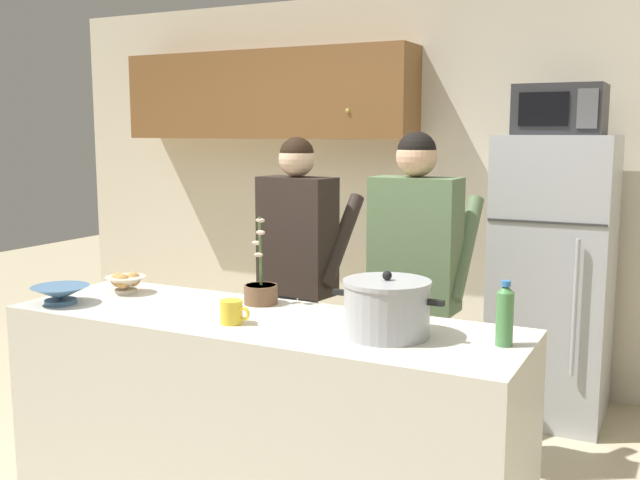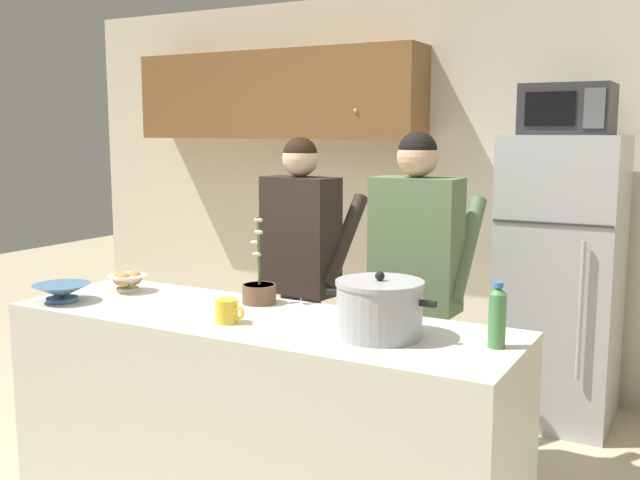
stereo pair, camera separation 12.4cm
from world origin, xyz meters
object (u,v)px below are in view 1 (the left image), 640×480
Objects in this scene: person_by_sink at (415,262)px; bottle_near_edge at (505,314)px; cooking_pot at (387,308)px; coffee_mug at (232,312)px; bread_bowl at (125,282)px; potted_orchid at (261,290)px; refrigerator at (553,278)px; person_near_pot at (298,252)px; microwave at (560,110)px; empty_bowl at (60,294)px.

person_by_sink is 0.99m from bottle_near_edge.
cooking_pot is 0.63m from coffee_mug.
bread_bowl is 1.80m from bottle_near_edge.
potted_orchid is at bearing 9.02° from bread_bowl.
refrigerator is at bearing 58.86° from potted_orchid.
person_near_pot is (-1.20, -0.90, 0.20)m from refrigerator.
coffee_mug is at bearing -114.73° from refrigerator.
potted_orchid reaches higher than bottle_near_edge.
cooking_pot is (0.90, -0.96, -0.00)m from person_near_pot.
cooking_pot is at bearing 10.63° from coffee_mug.
person_by_sink is at bearing -116.05° from microwave.
microwave reaches higher than coffee_mug.
person_near_pot is (-1.20, -0.88, -0.77)m from microwave.
microwave is 1.09× the size of cooking_pot.
bottle_near_edge is at bearing 7.41° from empty_bowl.
microwave reaches higher than potted_orchid.
empty_bowl is (-1.48, -0.18, -0.06)m from cooking_pot.
potted_orchid is (-1.11, 0.16, -0.05)m from bottle_near_edge.
refrigerator is at bearing 80.90° from cooking_pot.
person_by_sink is at bearing 38.31° from empty_bowl.
cooking_pot reaches higher than coffee_mug.
person_near_pot is 8.63× the size of bread_bowl.
coffee_mug is (-0.91, -1.96, -0.83)m from microwave.
person_by_sink is at bearing 102.54° from cooking_pot.
bottle_near_edge is (0.61, -0.78, -0.02)m from person_by_sink.
bottle_near_edge is (1.32, -0.89, 0.01)m from person_near_pot.
empty_bowl is (-1.78, -2.04, 0.14)m from refrigerator.
bread_bowl is 0.32m from empty_bowl.
microwave reaches higher than person_near_pot.
refrigerator is at bearing 90.07° from microwave.
empty_bowl is at bearing -131.41° from microwave.
person_by_sink is (-0.49, -1.00, -0.75)m from microwave.
bread_bowl is (-1.37, 0.12, -0.06)m from cooking_pot.
potted_orchid is (0.21, -0.73, -0.05)m from person_near_pot.
cooking_pot is at bearing -77.46° from person_by_sink.
person_by_sink is 8.79× the size of bread_bowl.
bread_bowl is at bearing -170.98° from potted_orchid.
person_by_sink is (0.71, -0.12, 0.02)m from person_near_pot.
empty_bowl is (-0.11, -0.30, -0.01)m from bread_bowl.
person_near_pot is at bearing 170.78° from person_by_sink.
potted_orchid reaches higher than cooking_pot.
bottle_near_edge is 0.61× the size of potted_orchid.
microwave reaches higher than cooking_pot.
refrigerator reaches higher than bread_bowl.
person_by_sink is 1.65m from empty_bowl.
refrigerator is 12.66× the size of coffee_mug.
potted_orchid reaches higher than empty_bowl.
refrigerator is 1.01× the size of person_near_pot.
refrigerator is at bearing 93.94° from bottle_near_edge.
microwave is 3.66× the size of coffee_mug.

